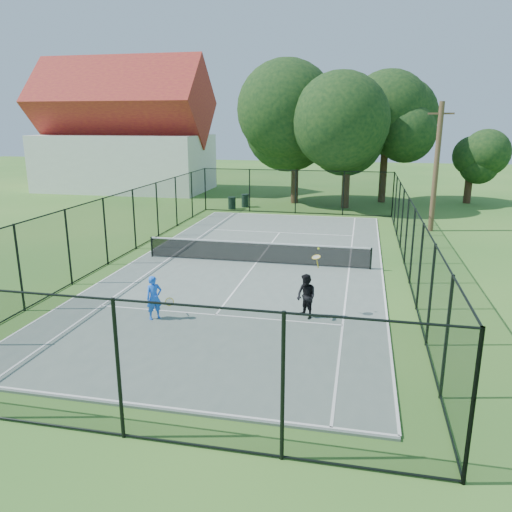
% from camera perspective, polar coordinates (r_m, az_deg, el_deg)
% --- Properties ---
extents(ground, '(120.00, 120.00, 0.00)m').
position_cam_1_polar(ground, '(22.40, 0.04, -0.91)').
color(ground, '#2E6623').
extents(tennis_court, '(11.00, 24.00, 0.06)m').
position_cam_1_polar(tennis_court, '(22.39, 0.04, -0.84)').
color(tennis_court, slate).
rests_on(tennis_court, ground).
extents(tennis_net, '(10.08, 0.08, 0.95)m').
position_cam_1_polar(tennis_net, '(22.25, 0.04, 0.52)').
color(tennis_net, black).
rests_on(tennis_net, tennis_court).
extents(fence, '(13.10, 26.10, 3.00)m').
position_cam_1_polar(fence, '(22.03, 0.04, 2.84)').
color(fence, black).
rests_on(fence, ground).
extents(tree_near_left, '(7.33, 7.33, 9.56)m').
position_cam_1_polar(tree_near_left, '(38.97, 4.57, 14.64)').
color(tree_near_left, '#332114').
rests_on(tree_near_left, ground).
extents(tree_near_mid, '(7.24, 7.24, 9.46)m').
position_cam_1_polar(tree_near_mid, '(37.22, 10.53, 14.35)').
color(tree_near_mid, '#332114').
rests_on(tree_near_mid, ground).
extents(tree_near_right, '(6.37, 6.37, 8.79)m').
position_cam_1_polar(tree_near_right, '(40.58, 14.64, 13.82)').
color(tree_near_right, '#332114').
rests_on(tree_near_right, ground).
extents(tree_far_right, '(3.97, 3.97, 5.25)m').
position_cam_1_polar(tree_far_right, '(42.28, 23.36, 9.93)').
color(tree_far_right, '#332114').
rests_on(tree_far_right, ground).
extents(building, '(15.30, 8.15, 11.87)m').
position_cam_1_polar(building, '(48.13, -14.87, 13.16)').
color(building, silver).
rests_on(building, ground).
extents(trash_bin_left, '(0.58, 0.58, 0.88)m').
position_cam_1_polar(trash_bin_left, '(36.54, -2.77, 6.08)').
color(trash_bin_left, black).
rests_on(trash_bin_left, ground).
extents(trash_bin_right, '(0.58, 0.58, 0.96)m').
position_cam_1_polar(trash_bin_right, '(37.35, -1.25, 6.36)').
color(trash_bin_right, black).
rests_on(trash_bin_right, ground).
extents(utility_pole, '(1.40, 0.30, 7.26)m').
position_cam_1_polar(utility_pole, '(30.43, 19.90, 9.55)').
color(utility_pole, '#4C3823').
rests_on(utility_pole, ground).
extents(player_blue, '(0.89, 0.60, 1.42)m').
position_cam_1_polar(player_blue, '(16.26, -11.55, -4.70)').
color(player_blue, blue).
rests_on(player_blue, tennis_court).
extents(player_black, '(0.89, 1.00, 2.22)m').
position_cam_1_polar(player_black, '(16.08, 5.76, -4.59)').
color(player_black, black).
rests_on(player_black, tennis_court).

